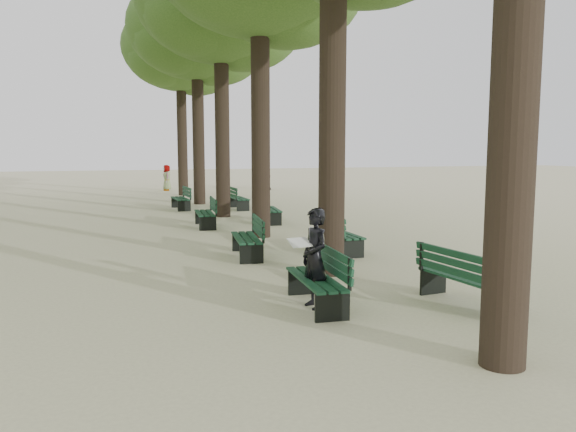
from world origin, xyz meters
name	(u,v)px	position (x,y,z in m)	size (l,w,h in m)	color
ground	(316,327)	(0.00, 0.00, 0.00)	(120.00, 120.00, 0.00)	beige
tree_central_3	(220,0)	(1.50, 13.00, 7.65)	(6.00, 6.00, 9.95)	#33261C
tree_central_4	(196,29)	(1.50, 18.00, 7.65)	(6.00, 6.00, 9.95)	#33261C
tree_central_5	(180,48)	(1.50, 23.00, 7.65)	(6.00, 6.00, 9.95)	#33261C
bench_left_0	(316,290)	(0.37, 0.93, 0.27)	(0.71, 1.84, 0.92)	black
bench_left_1	(247,245)	(0.37, 5.25, 0.27)	(0.80, 1.86, 0.92)	black
bench_left_2	(205,219)	(0.37, 10.48, 0.27)	(0.73, 1.84, 0.92)	black
bench_left_3	(181,203)	(0.37, 15.97, 0.27)	(0.63, 1.82, 0.92)	black
bench_right_0	(465,289)	(2.63, 0.25, 0.27)	(0.73, 1.84, 0.92)	black
bench_right_1	(340,241)	(2.63, 5.11, 0.27)	(0.59, 1.81, 0.92)	black
bench_right_2	(270,215)	(2.63, 10.86, 0.27)	(0.81, 1.86, 0.92)	black
bench_right_3	(238,203)	(2.63, 15.30, 0.27)	(0.58, 1.80, 0.92)	black
man_with_map	(315,258)	(0.33, 0.91, 0.79)	(0.63, 0.67, 1.58)	black
pedestrian_c	(267,175)	(6.91, 25.41, 0.87)	(1.02, 0.35, 1.74)	#262628
pedestrian_d	(167,178)	(1.07, 26.62, 0.76)	(0.74, 0.30, 1.52)	#262628
pedestrian_b	(224,174)	(4.96, 28.56, 0.86)	(1.11, 0.34, 1.72)	#262628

